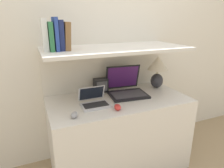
% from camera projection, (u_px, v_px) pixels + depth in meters
% --- Properties ---
extents(wall_back, '(6.00, 0.05, 2.40)m').
position_uv_depth(wall_back, '(104.00, 45.00, 2.08)').
color(wall_back, silver).
rests_on(wall_back, ground_plane).
extents(desk, '(1.30, 0.65, 0.74)m').
position_uv_depth(desk, '(119.00, 133.00, 1.99)').
color(desk, silver).
rests_on(desk, ground_plane).
extents(back_riser, '(1.30, 0.04, 1.19)m').
position_uv_depth(back_riser, '(106.00, 100.00, 2.23)').
color(back_riser, silver).
rests_on(back_riser, ground_plane).
extents(shelf, '(1.30, 0.59, 0.03)m').
position_uv_depth(shelf, '(116.00, 49.00, 1.79)').
color(shelf, silver).
rests_on(shelf, back_riser).
extents(table_lamp, '(0.22, 0.22, 0.34)m').
position_uv_depth(table_lamp, '(158.00, 68.00, 2.12)').
color(table_lamp, '#2D2D33').
rests_on(table_lamp, desk).
extents(laptop_large, '(0.39, 0.37, 0.27)m').
position_uv_depth(laptop_large, '(126.00, 89.00, 1.98)').
color(laptop_large, black).
rests_on(laptop_large, desk).
extents(laptop_small, '(0.24, 0.21, 0.15)m').
position_uv_depth(laptop_small, '(94.00, 101.00, 1.73)').
color(laptop_small, silver).
rests_on(laptop_small, desk).
extents(computer_mouse, '(0.08, 0.11, 0.04)m').
position_uv_depth(computer_mouse, '(118.00, 107.00, 1.65)').
color(computer_mouse, red).
rests_on(computer_mouse, desk).
extents(second_mouse, '(0.08, 0.10, 0.04)m').
position_uv_depth(second_mouse, '(74.00, 115.00, 1.52)').
color(second_mouse, '#99999E').
rests_on(second_mouse, desk).
extents(router_box, '(0.14, 0.08, 0.14)m').
position_uv_depth(router_box, '(101.00, 85.00, 2.03)').
color(router_box, black).
rests_on(router_box, desk).
extents(book_white, '(0.04, 0.13, 0.25)m').
position_uv_depth(book_white, '(45.00, 35.00, 1.53)').
color(book_white, silver).
rests_on(book_white, shelf).
extents(book_green, '(0.03, 0.18, 0.22)m').
position_uv_depth(book_green, '(50.00, 37.00, 1.55)').
color(book_green, '#2D7042').
rests_on(book_green, shelf).
extents(book_blue, '(0.03, 0.18, 0.26)m').
position_uv_depth(book_blue, '(56.00, 34.00, 1.56)').
color(book_blue, '#284293').
rests_on(book_blue, shelf).
extents(book_navy, '(0.04, 0.14, 0.24)m').
position_uv_depth(book_navy, '(61.00, 35.00, 1.58)').
color(book_navy, navy).
rests_on(book_navy, shelf).
extents(book_brown, '(0.06, 0.16, 0.22)m').
position_uv_depth(book_brown, '(67.00, 36.00, 1.60)').
color(book_brown, brown).
rests_on(book_brown, shelf).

